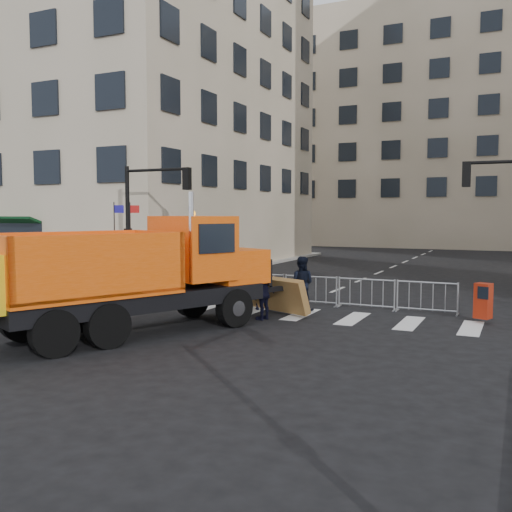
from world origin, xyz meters
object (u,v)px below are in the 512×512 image
at_px(plow_truck, 126,272).
at_px(cop_c, 264,293).
at_px(cop_a, 252,281).
at_px(newspaper_box, 483,301).
at_px(cop_b, 301,284).
at_px(worker, 140,267).

height_order(plow_truck, cop_c, plow_truck).
relative_size(cop_a, newspaper_box, 1.85).
distance_m(cop_a, newspaper_box, 7.59).
distance_m(cop_b, newspaper_box, 5.92).
height_order(cop_a, cop_c, cop_a).
distance_m(cop_b, cop_c, 2.12).
relative_size(cop_b, cop_c, 1.13).
xyz_separation_m(plow_truck, cop_b, (3.03, 5.77, -0.83)).
xyz_separation_m(plow_truck, worker, (-4.88, 7.21, -0.67)).
xyz_separation_m(plow_truck, newspaper_box, (8.94, 6.09, -1.08)).
bearing_deg(newspaper_box, cop_a, -151.25).
xyz_separation_m(cop_a, newspaper_box, (7.53, 0.91, -0.31)).
distance_m(cop_c, worker, 8.20).
height_order(cop_a, worker, worker).
xyz_separation_m(cop_c, newspaper_box, (6.41, 2.37, -0.15)).
distance_m(cop_a, cop_c, 1.85).
bearing_deg(worker, newspaper_box, -10.69).
bearing_deg(worker, cop_b, -16.34).
distance_m(cop_c, newspaper_box, 6.83).
bearing_deg(plow_truck, cop_b, -3.93).
relative_size(plow_truck, cop_b, 5.52).
distance_m(cop_a, worker, 6.61).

